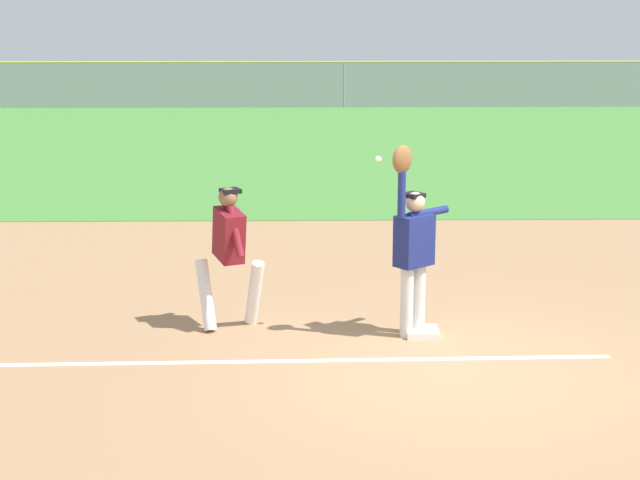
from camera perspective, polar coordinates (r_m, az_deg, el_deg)
ground_plane at (r=10.86m, az=7.52°, el=-7.34°), size 81.68×81.68×0.00m
outfield_grass at (r=27.67m, az=2.24°, el=5.50°), size 55.31×19.71×0.01m
chalk_foul_line at (r=11.24m, az=-14.38°, el=-6.90°), size 12.00×0.36×0.01m
first_base at (r=11.87m, az=5.88°, el=-5.26°), size 0.39×0.39×0.08m
fielder at (r=11.55m, az=5.34°, el=-0.18°), size 0.76×0.65×2.28m
runner at (r=11.86m, az=-5.22°, el=-0.43°), size 0.89×0.80×1.72m
baseball at (r=11.36m, az=3.35°, el=4.64°), size 0.07×0.07×0.07m
outfield_fence at (r=37.36m, az=1.38°, el=8.89°), size 55.39×0.08×1.71m
parked_car_tan at (r=41.85m, az=-9.81°, el=8.95°), size 4.44×2.19×1.25m
parked_car_black at (r=40.93m, az=-1.57°, el=9.04°), size 4.46×2.24×1.25m
parked_car_red at (r=41.61m, az=6.73°, el=9.02°), size 4.52×2.35×1.25m
parked_car_silver at (r=42.48m, az=14.82°, el=8.76°), size 4.48×2.27×1.25m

